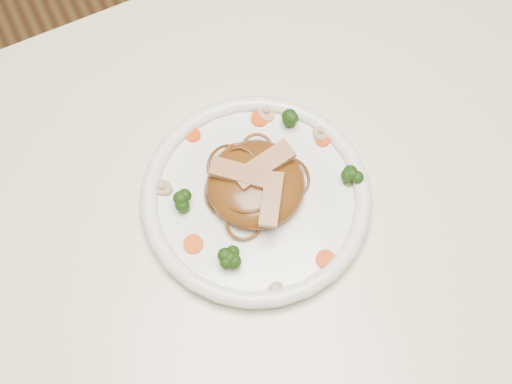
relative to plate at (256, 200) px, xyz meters
name	(u,v)px	position (x,y,z in m)	size (l,w,h in m)	color
ground	(264,360)	(-0.01, -0.05, -0.76)	(4.00, 4.00, 0.00)	#54331C
table	(269,267)	(-0.01, -0.05, -0.11)	(1.20, 0.80, 0.75)	silver
plate	(256,200)	(0.00, 0.00, 0.00)	(0.27, 0.27, 0.02)	white
noodle_mound	(256,184)	(0.00, 0.01, 0.02)	(0.12, 0.12, 0.04)	brown
chicken_a	(264,165)	(0.02, 0.02, 0.05)	(0.07, 0.02, 0.01)	#B47C55
chicken_b	(240,174)	(-0.01, 0.02, 0.05)	(0.07, 0.02, 0.01)	#B47C55
chicken_c	(271,199)	(0.01, -0.03, 0.05)	(0.06, 0.02, 0.01)	#B47C55
broccoli_0	(291,117)	(0.08, 0.07, 0.02)	(0.03, 0.03, 0.03)	#193E0C
broccoli_1	(183,203)	(-0.08, 0.02, 0.03)	(0.03, 0.03, 0.03)	#193E0C
broccoli_2	(230,258)	(-0.06, -0.06, 0.02)	(0.03, 0.03, 0.03)	#193E0C
broccoli_3	(350,177)	(0.11, -0.03, 0.02)	(0.02, 0.02, 0.03)	#193E0C
carrot_0	(260,119)	(0.05, 0.09, 0.01)	(0.02, 0.02, 0.01)	#EC3808
carrot_1	(193,244)	(-0.09, -0.02, 0.01)	(0.02, 0.02, 0.01)	#EC3808
carrot_2	(323,140)	(0.11, 0.03, 0.01)	(0.02, 0.02, 0.01)	#EC3808
carrot_3	(193,135)	(-0.03, 0.11, 0.01)	(0.02, 0.02, 0.01)	#EC3808
carrot_4	(326,259)	(0.04, -0.10, 0.01)	(0.02, 0.02, 0.01)	#EC3808
mushroom_0	(275,290)	(-0.03, -0.11, 0.01)	(0.02, 0.02, 0.01)	beige
mushroom_1	(320,132)	(0.11, 0.04, 0.01)	(0.03, 0.03, 0.01)	beige
mushroom_2	(162,188)	(-0.09, 0.06, 0.01)	(0.03, 0.03, 0.01)	beige
mushroom_3	(266,112)	(0.06, 0.10, 0.01)	(0.03, 0.03, 0.01)	beige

